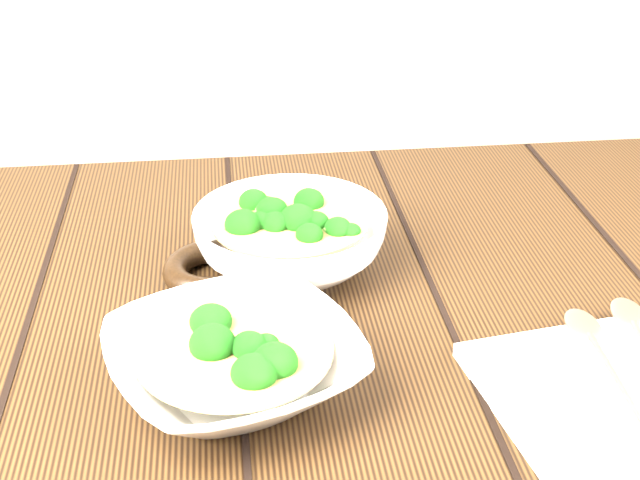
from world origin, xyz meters
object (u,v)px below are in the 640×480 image
at_px(soup_bowl_back, 290,238).
at_px(trivet, 213,270).
at_px(soup_bowl_front, 235,362).
at_px(table, 262,413).
at_px(napkin, 633,393).

bearing_deg(soup_bowl_back, trivet, -166.24).
bearing_deg(soup_bowl_front, table, 77.27).
height_order(trivet, napkin, trivet).
height_order(table, soup_bowl_front, soup_bowl_front).
bearing_deg(soup_bowl_front, trivet, 95.26).
bearing_deg(table, napkin, -28.44).
distance_m(soup_bowl_back, napkin, 0.37).
relative_size(trivet, napkin, 0.43).
relative_size(soup_bowl_front, soup_bowl_back, 1.01).
bearing_deg(napkin, soup_bowl_front, 161.80).
distance_m(table, soup_bowl_back, 0.18).
distance_m(soup_bowl_front, napkin, 0.34).
height_order(soup_bowl_back, napkin, soup_bowl_back).
height_order(table, trivet, trivet).
relative_size(table, trivet, 11.53).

